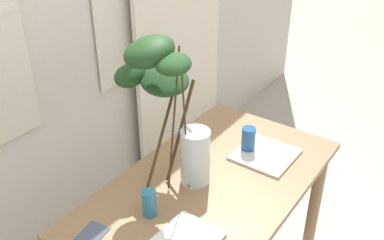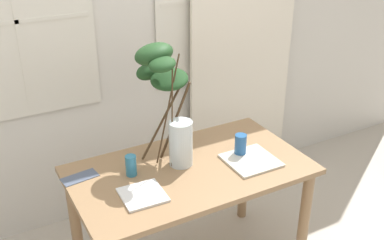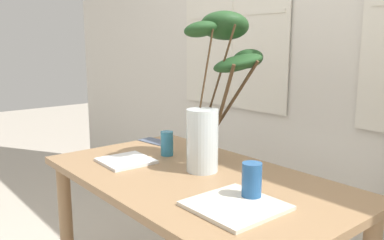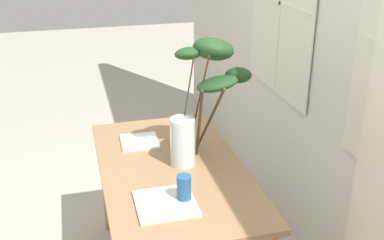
{
  "view_description": "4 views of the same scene",
  "coord_description": "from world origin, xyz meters",
  "px_view_note": "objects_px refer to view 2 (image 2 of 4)",
  "views": [
    {
      "loc": [
        -1.37,
        -0.86,
        2.06
      ],
      "look_at": [
        0.03,
        0.12,
        1.05
      ],
      "focal_mm": 42.02,
      "sensor_mm": 36.0,
      "label": 1
    },
    {
      "loc": [
        -1.06,
        -1.97,
        2.17
      ],
      "look_at": [
        0.05,
        0.07,
        1.03
      ],
      "focal_mm": 43.63,
      "sensor_mm": 36.0,
      "label": 2
    },
    {
      "loc": [
        1.21,
        -1.02,
        1.31
      ],
      "look_at": [
        -0.03,
        0.01,
        1.0
      ],
      "focal_mm": 37.53,
      "sensor_mm": 36.0,
      "label": 3
    },
    {
      "loc": [
        2.2,
        -0.47,
        2.03
      ],
      "look_at": [
        0.05,
        0.1,
        1.06
      ],
      "focal_mm": 44.75,
      "sensor_mm": 36.0,
      "label": 4
    }
  ],
  "objects_px": {
    "dining_table": "(190,186)",
    "drinking_glass_blue_right": "(240,145)",
    "vase_with_branches": "(166,94)",
    "plate_square_left": "(143,195)",
    "drinking_glass_blue_left": "(131,166)",
    "plate_square_right": "(251,160)"
  },
  "relations": [
    {
      "from": "dining_table",
      "to": "drinking_glass_blue_right",
      "type": "height_order",
      "value": "drinking_glass_blue_right"
    },
    {
      "from": "vase_with_branches",
      "to": "plate_square_left",
      "type": "distance_m",
      "value": 0.57
    },
    {
      "from": "drinking_glass_blue_left",
      "to": "plate_square_right",
      "type": "distance_m",
      "value": 0.69
    },
    {
      "from": "vase_with_branches",
      "to": "drinking_glass_blue_left",
      "type": "bearing_deg",
      "value": -160.52
    },
    {
      "from": "drinking_glass_blue_left",
      "to": "vase_with_branches",
      "type": "bearing_deg",
      "value": 19.48
    },
    {
      "from": "drinking_glass_blue_right",
      "to": "vase_with_branches",
      "type": "bearing_deg",
      "value": 151.95
    },
    {
      "from": "drinking_glass_blue_right",
      "to": "dining_table",
      "type": "bearing_deg",
      "value": 177.29
    },
    {
      "from": "dining_table",
      "to": "drinking_glass_blue_left",
      "type": "distance_m",
      "value": 0.38
    },
    {
      "from": "plate_square_right",
      "to": "vase_with_branches",
      "type": "bearing_deg",
      "value": 143.16
    },
    {
      "from": "drinking_glass_blue_left",
      "to": "plate_square_left",
      "type": "distance_m",
      "value": 0.22
    },
    {
      "from": "vase_with_branches",
      "to": "drinking_glass_blue_right",
      "type": "xyz_separation_m",
      "value": [
        0.38,
        -0.2,
        -0.33
      ]
    },
    {
      "from": "dining_table",
      "to": "drinking_glass_blue_left",
      "type": "height_order",
      "value": "drinking_glass_blue_left"
    },
    {
      "from": "drinking_glass_blue_left",
      "to": "drinking_glass_blue_right",
      "type": "distance_m",
      "value": 0.65
    },
    {
      "from": "plate_square_left",
      "to": "dining_table",
      "type": "bearing_deg",
      "value": 19.77
    },
    {
      "from": "drinking_glass_blue_right",
      "to": "plate_square_right",
      "type": "xyz_separation_m",
      "value": [
        0.01,
        -0.09,
        -0.06
      ]
    },
    {
      "from": "drinking_glass_blue_left",
      "to": "plate_square_right",
      "type": "relative_size",
      "value": 0.42
    },
    {
      "from": "plate_square_right",
      "to": "drinking_glass_blue_right",
      "type": "bearing_deg",
      "value": 98.34
    },
    {
      "from": "dining_table",
      "to": "vase_with_branches",
      "type": "xyz_separation_m",
      "value": [
        -0.05,
        0.19,
        0.52
      ]
    },
    {
      "from": "plate_square_left",
      "to": "plate_square_right",
      "type": "xyz_separation_m",
      "value": [
        0.68,
        0.02,
        -0.0
      ]
    },
    {
      "from": "drinking_glass_blue_left",
      "to": "plate_square_left",
      "type": "height_order",
      "value": "drinking_glass_blue_left"
    },
    {
      "from": "dining_table",
      "to": "plate_square_left",
      "type": "distance_m",
      "value": 0.38
    },
    {
      "from": "dining_table",
      "to": "drinking_glass_blue_right",
      "type": "bearing_deg",
      "value": -2.71
    }
  ]
}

